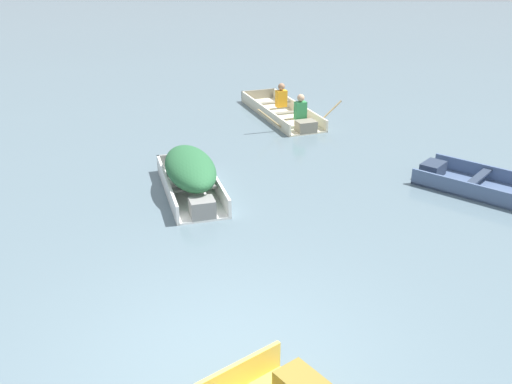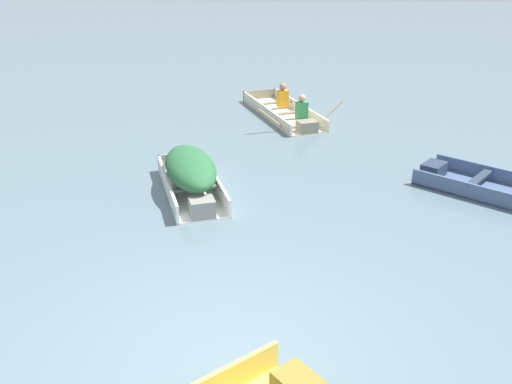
# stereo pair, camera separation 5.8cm
# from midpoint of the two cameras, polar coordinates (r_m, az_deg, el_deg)

# --- Properties ---
(ground_plane) EXTENTS (80.00, 80.00, 0.00)m
(ground_plane) POSITION_cam_midpoint_polar(r_m,az_deg,el_deg) (6.65, -3.28, -16.82)
(ground_plane) COLOR slate
(skiff_white_near_moored) EXTENTS (1.64, 2.68, 0.77)m
(skiff_white_near_moored) POSITION_cam_midpoint_polar(r_m,az_deg,el_deg) (10.50, -6.72, 1.98)
(skiff_white_near_moored) COLOR white
(skiff_white_near_moored) RESTS_ON ground
(skiff_slate_blue_mid_moored) EXTENTS (3.10, 2.79, 0.31)m
(skiff_slate_blue_mid_moored) POSITION_cam_midpoint_polar(r_m,az_deg,el_deg) (11.45, 22.62, 0.34)
(skiff_slate_blue_mid_moored) COLOR #475B7F
(skiff_slate_blue_mid_moored) RESTS_ON ground
(rowboat_cream_with_crew) EXTENTS (2.63, 3.62, 0.88)m
(rowboat_cream_with_crew) POSITION_cam_midpoint_polar(r_m,az_deg,el_deg) (15.15, 2.73, 8.01)
(rowboat_cream_with_crew) COLOR beige
(rowboat_cream_with_crew) RESTS_ON ground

